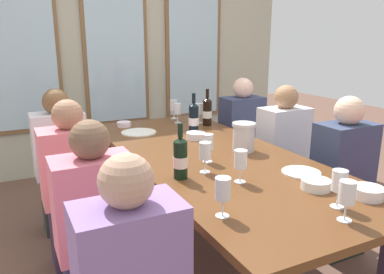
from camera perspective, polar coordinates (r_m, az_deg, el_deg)
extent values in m
plane|color=brown|center=(2.77, 2.71, -17.39)|extent=(12.00, 12.00, 0.00)
cube|color=#B8B59D|center=(4.40, -11.56, 14.22)|extent=(4.21, 0.06, 2.90)
cube|color=brown|center=(4.21, -24.31, 13.22)|extent=(0.72, 0.03, 1.88)
cube|color=silver|center=(4.19, -24.30, 13.22)|extent=(0.64, 0.01, 1.80)
cube|color=brown|center=(4.36, -11.40, 14.23)|extent=(0.72, 0.03, 1.88)
cube|color=silver|center=(4.34, -11.34, 14.23)|extent=(0.64, 0.01, 1.80)
cube|color=brown|center=(4.70, 0.21, 14.54)|extent=(0.72, 0.03, 1.88)
cube|color=silver|center=(4.68, 0.30, 14.53)|extent=(0.64, 0.01, 1.80)
cube|color=brown|center=(2.46, 2.91, -3.08)|extent=(1.01, 2.39, 0.04)
cube|color=brown|center=(3.42, -12.35, -4.75)|extent=(0.07, 0.07, 0.70)
cube|color=brown|center=(3.68, 0.02, -2.96)|extent=(0.07, 0.07, 0.70)
cylinder|color=white|center=(2.21, 16.02, -5.09)|extent=(0.21, 0.21, 0.01)
cylinder|color=white|center=(3.02, -7.98, 0.69)|extent=(0.27, 0.27, 0.01)
cylinder|color=silver|center=(2.53, 7.73, -0.22)|extent=(0.14, 0.14, 0.17)
cylinder|color=silver|center=(2.51, 7.80, 1.88)|extent=(0.16, 0.16, 0.02)
cylinder|color=black|center=(3.24, 2.29, 3.60)|extent=(0.07, 0.07, 0.21)
cone|color=black|center=(3.21, 2.31, 5.67)|extent=(0.07, 0.07, 0.02)
cylinder|color=black|center=(3.21, 2.32, 6.54)|extent=(0.03, 0.03, 0.08)
cylinder|color=silver|center=(3.24, 2.29, 3.41)|extent=(0.08, 0.08, 0.06)
cylinder|color=black|center=(2.95, 0.25, 2.57)|extent=(0.08, 0.07, 0.22)
cone|color=black|center=(2.93, 0.25, 4.90)|extent=(0.08, 0.07, 0.02)
cylinder|color=black|center=(2.92, 0.25, 5.85)|extent=(0.03, 0.03, 0.08)
cylinder|color=white|center=(2.95, 0.25, 2.36)|extent=(0.08, 0.08, 0.06)
cylinder|color=black|center=(2.03, -1.73, -3.47)|extent=(0.07, 0.07, 0.20)
cone|color=black|center=(1.99, -1.76, -0.36)|extent=(0.07, 0.07, 0.02)
cylinder|color=black|center=(1.98, -1.77, 1.02)|extent=(0.03, 0.03, 0.08)
cylinder|color=white|center=(2.03, -1.73, -3.74)|extent=(0.08, 0.08, 0.06)
cylinder|color=white|center=(2.01, 18.05, -6.76)|extent=(0.15, 0.15, 0.05)
cylinder|color=white|center=(2.82, 0.61, 0.20)|extent=(0.14, 0.14, 0.05)
cylinder|color=white|center=(3.25, -10.16, 1.89)|extent=(0.12, 0.12, 0.04)
cylinder|color=white|center=(1.99, 24.86, -7.55)|extent=(0.15, 0.15, 0.05)
cylinder|color=white|center=(3.35, -2.16, 2.16)|extent=(0.06, 0.06, 0.00)
cylinder|color=white|center=(3.34, -2.17, 2.83)|extent=(0.01, 0.01, 0.07)
cylinder|color=white|center=(3.32, -2.18, 4.26)|extent=(0.07, 0.07, 0.09)
cylinder|color=white|center=(3.53, -2.73, 2.82)|extent=(0.06, 0.06, 0.00)
cylinder|color=white|center=(3.52, -2.74, 3.45)|extent=(0.01, 0.01, 0.07)
cylinder|color=white|center=(3.51, -2.75, 4.81)|extent=(0.07, 0.07, 0.09)
cylinder|color=white|center=(2.02, 7.18, -6.66)|extent=(0.06, 0.06, 0.00)
cylinder|color=white|center=(2.00, 7.21, -5.61)|extent=(0.01, 0.01, 0.07)
cylinder|color=white|center=(1.98, 7.29, -3.30)|extent=(0.07, 0.07, 0.09)
cylinder|color=white|center=(2.14, 1.94, -5.24)|extent=(0.06, 0.06, 0.00)
cylinder|color=white|center=(2.13, 1.95, -4.25)|extent=(0.01, 0.01, 0.07)
cylinder|color=white|center=(2.10, 1.97, -2.06)|extent=(0.07, 0.07, 0.09)
cylinder|color=#590C19|center=(2.11, 1.96, -2.92)|extent=(0.06, 0.06, 0.02)
cylinder|color=white|center=(3.34, 1.05, 2.15)|extent=(0.06, 0.06, 0.00)
cylinder|color=white|center=(3.34, 1.05, 2.81)|extent=(0.01, 0.01, 0.07)
cylinder|color=white|center=(3.32, 1.06, 4.25)|extent=(0.07, 0.07, 0.09)
cylinder|color=white|center=(2.31, 2.32, -3.70)|extent=(0.06, 0.06, 0.00)
cylinder|color=white|center=(2.30, 2.33, -2.77)|extent=(0.01, 0.01, 0.07)
cylinder|color=white|center=(2.28, 2.36, -0.73)|extent=(0.07, 0.07, 0.09)
cylinder|color=beige|center=(2.29, 2.35, -1.39)|extent=(0.06, 0.06, 0.04)
cylinder|color=white|center=(1.84, 20.86, -9.71)|extent=(0.06, 0.06, 0.00)
cylinder|color=white|center=(1.83, 20.98, -8.58)|extent=(0.01, 0.01, 0.07)
cylinder|color=white|center=(1.80, 21.23, -6.09)|extent=(0.07, 0.07, 0.09)
cylinder|color=maroon|center=(1.81, 21.15, -6.88)|extent=(0.06, 0.06, 0.04)
cylinder|color=white|center=(1.73, 21.82, -11.47)|extent=(0.06, 0.06, 0.00)
cylinder|color=white|center=(1.71, 21.95, -10.29)|extent=(0.01, 0.01, 0.07)
cylinder|color=white|center=(1.68, 22.23, -7.65)|extent=(0.07, 0.07, 0.09)
cylinder|color=white|center=(1.65, 4.55, -11.68)|extent=(0.06, 0.06, 0.00)
cylinder|color=white|center=(1.63, 4.58, -10.45)|extent=(0.01, 0.01, 0.07)
cylinder|color=white|center=(1.60, 4.64, -7.69)|extent=(0.07, 0.07, 0.09)
cylinder|color=maroon|center=(1.61, 4.62, -8.62)|extent=(0.06, 0.06, 0.03)
cube|color=#382941|center=(2.70, -16.77, -13.49)|extent=(0.32, 0.24, 0.45)
cube|color=pink|center=(2.52, -17.56, -4.10)|extent=(0.38, 0.24, 0.48)
sphere|color=#A47558|center=(2.44, -18.16, 3.16)|extent=(0.19, 0.19, 0.19)
cube|color=#243942|center=(3.30, 13.05, -7.88)|extent=(0.32, 0.24, 0.45)
cube|color=silver|center=(3.15, 13.54, -0.05)|extent=(0.38, 0.24, 0.48)
sphere|color=#A57551|center=(3.08, 13.90, 5.81)|extent=(0.19, 0.19, 0.19)
cube|color=pink|center=(1.93, -14.43, -9.78)|extent=(0.38, 0.24, 0.48)
sphere|color=brown|center=(1.82, -15.09, -0.41)|extent=(0.19, 0.19, 0.19)
cube|color=#26332C|center=(2.90, 20.90, -11.84)|extent=(0.32, 0.24, 0.45)
cube|color=#323C59|center=(2.73, 21.80, -3.04)|extent=(0.38, 0.24, 0.48)
sphere|color=beige|center=(2.65, 22.47, 3.68)|extent=(0.19, 0.19, 0.19)
cube|color=#313837|center=(3.19, -18.51, -9.11)|extent=(0.32, 0.24, 0.45)
cube|color=silver|center=(3.03, -19.22, -1.04)|extent=(0.38, 0.24, 0.48)
sphere|color=brown|center=(2.97, -19.76, 5.02)|extent=(0.19, 0.19, 0.19)
cube|color=#283A32|center=(3.75, 7.22, -4.79)|extent=(0.32, 0.24, 0.45)
cube|color=#373E5E|center=(3.62, 7.45, 2.16)|extent=(0.38, 0.24, 0.48)
sphere|color=beige|center=(3.56, 7.63, 7.28)|extent=(0.19, 0.19, 0.19)
cube|color=#8969AA|center=(1.44, -9.23, -18.70)|extent=(0.38, 0.24, 0.48)
sphere|color=tan|center=(1.29, -9.83, -6.50)|extent=(0.19, 0.19, 0.19)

